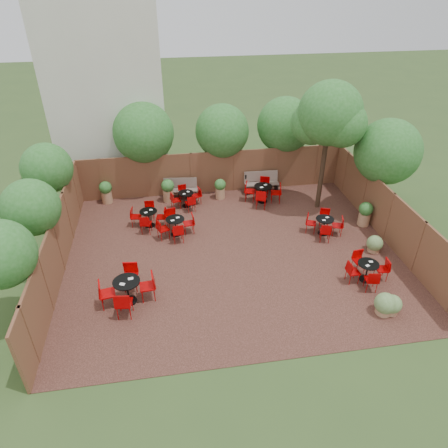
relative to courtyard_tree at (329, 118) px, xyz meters
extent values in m
plane|color=#354F23|center=(-4.31, -2.82, -4.01)|extent=(80.00, 80.00, 0.00)
cube|color=#331B14|center=(-4.31, -2.82, -4.00)|extent=(12.00, 10.00, 0.02)
cube|color=brown|center=(-4.31, 2.18, -3.01)|extent=(12.00, 0.08, 2.00)
cube|color=brown|center=(-10.31, -2.82, -3.01)|extent=(0.08, 10.00, 2.00)
cube|color=brown|center=(1.69, -2.82, -3.01)|extent=(0.08, 10.00, 2.00)
cube|color=beige|center=(-8.81, 5.18, -0.01)|extent=(5.00, 4.00, 8.00)
sphere|color=#266520|center=(-10.91, 0.18, -1.44)|extent=(1.91, 1.91, 1.91)
sphere|color=#266520|center=(-10.81, -2.82, -1.46)|extent=(1.83, 1.83, 1.83)
sphere|color=#266520|center=(-11.01, -5.32, -1.45)|extent=(1.88, 1.88, 1.88)
sphere|color=#266520|center=(-7.31, 2.88, -1.21)|extent=(2.68, 2.68, 2.68)
sphere|color=#266520|center=(-3.81, 2.78, -1.28)|extent=(2.43, 2.43, 2.43)
sphere|color=#266520|center=(-0.81, 2.98, -1.23)|extent=(2.60, 2.60, 2.60)
sphere|color=#266520|center=(2.29, -0.82, -1.23)|extent=(2.62, 2.62, 2.62)
cylinder|color=black|center=(0.01, 0.01, -1.80)|extent=(0.20, 0.20, 4.39)
sphere|color=#266520|center=(0.01, 0.01, 0.18)|extent=(2.53, 2.53, 2.53)
sphere|color=#266520|center=(-0.49, 0.41, -0.31)|extent=(1.77, 1.77, 1.77)
sphere|color=#266520|center=(0.41, -0.39, -0.13)|extent=(1.85, 1.85, 1.85)
cube|color=brown|center=(-5.88, 1.73, -3.56)|extent=(1.54, 0.60, 0.05)
cube|color=brown|center=(-5.88, 1.93, -3.29)|extent=(1.51, 0.26, 0.45)
cube|color=black|center=(-6.56, 1.73, -3.79)|extent=(0.11, 0.45, 0.40)
cube|color=black|center=(-5.19, 1.73, -3.79)|extent=(0.11, 0.45, 0.40)
cube|color=brown|center=(-2.12, 1.73, -3.54)|extent=(1.60, 0.51, 0.05)
cube|color=brown|center=(-2.12, 1.94, -3.25)|extent=(1.59, 0.15, 0.48)
cube|color=black|center=(-2.84, 1.73, -3.78)|extent=(0.07, 0.48, 0.42)
cube|color=black|center=(-1.40, 1.73, -3.78)|extent=(0.07, 0.48, 0.42)
cylinder|color=black|center=(-0.14, -5.03, -3.98)|extent=(0.40, 0.40, 0.03)
cylinder|color=black|center=(-0.14, -5.03, -3.65)|extent=(0.05, 0.05, 0.64)
cylinder|color=black|center=(-0.14, -5.03, -3.32)|extent=(0.70, 0.70, 0.03)
cube|color=white|center=(-0.03, -4.96, -3.30)|extent=(0.13, 0.10, 0.01)
cube|color=white|center=(-0.23, -5.14, -3.30)|extent=(0.13, 0.10, 0.01)
cylinder|color=black|center=(-2.28, 0.84, -3.98)|extent=(0.46, 0.46, 0.03)
cylinder|color=black|center=(-2.28, 0.84, -3.60)|extent=(0.05, 0.05, 0.73)
cylinder|color=black|center=(-2.28, 0.84, -3.23)|extent=(0.80, 0.80, 0.03)
cube|color=white|center=(-2.15, 0.93, -3.20)|extent=(0.17, 0.13, 0.02)
cube|color=white|center=(-2.38, 0.72, -3.20)|extent=(0.17, 0.13, 0.02)
cylinder|color=black|center=(-7.98, -4.85, -3.98)|extent=(0.49, 0.49, 0.03)
cylinder|color=black|center=(-7.98, -4.85, -3.58)|extent=(0.06, 0.06, 0.78)
cylinder|color=black|center=(-7.98, -4.85, -3.18)|extent=(0.84, 0.84, 0.03)
cube|color=white|center=(-7.85, -4.76, -3.16)|extent=(0.16, 0.12, 0.02)
cube|color=white|center=(-8.09, -4.98, -3.16)|extent=(0.16, 0.12, 0.02)
cylinder|color=black|center=(-7.32, -0.42, -3.98)|extent=(0.41, 0.41, 0.03)
cylinder|color=black|center=(-7.32, -0.42, -3.65)|extent=(0.05, 0.05, 0.65)
cylinder|color=black|center=(-7.32, -0.42, -3.31)|extent=(0.71, 0.71, 0.03)
cube|color=white|center=(-7.21, -0.34, -3.29)|extent=(0.14, 0.11, 0.01)
cube|color=white|center=(-7.41, -0.53, -3.29)|extent=(0.14, 0.11, 0.01)
cylinder|color=black|center=(-6.30, -1.23, -3.98)|extent=(0.42, 0.42, 0.03)
cylinder|color=black|center=(-6.30, -1.23, -3.64)|extent=(0.05, 0.05, 0.67)
cylinder|color=black|center=(-6.30, -1.23, -3.29)|extent=(0.73, 0.73, 0.03)
cube|color=white|center=(-6.18, -1.16, -3.27)|extent=(0.15, 0.13, 0.01)
cube|color=white|center=(-6.39, -1.35, -3.27)|extent=(0.15, 0.13, 0.01)
cylinder|color=black|center=(-0.52, -2.10, -3.98)|extent=(0.41, 0.41, 0.03)
cylinder|color=black|center=(-0.52, -2.10, -3.65)|extent=(0.05, 0.05, 0.64)
cylinder|color=black|center=(-0.52, -2.10, -3.32)|extent=(0.70, 0.70, 0.03)
cube|color=white|center=(-0.41, -2.03, -3.30)|extent=(0.15, 0.13, 0.01)
cube|color=white|center=(-0.62, -2.21, -3.30)|extent=(0.15, 0.13, 0.01)
cylinder|color=black|center=(-5.70, 0.98, -3.98)|extent=(0.39, 0.39, 0.03)
cylinder|color=black|center=(-5.70, 0.98, -3.67)|extent=(0.04, 0.04, 0.62)
cylinder|color=black|center=(-5.70, 0.98, -3.35)|extent=(0.67, 0.67, 0.03)
cube|color=white|center=(-5.60, 1.05, -3.33)|extent=(0.15, 0.13, 0.01)
cube|color=white|center=(-5.79, 0.88, -3.33)|extent=(0.15, 0.13, 0.01)
cylinder|color=#A67753|center=(-6.46, 1.59, -3.72)|extent=(0.48, 0.48, 0.55)
sphere|color=#266520|center=(-6.46, 1.59, -3.23)|extent=(0.57, 0.57, 0.57)
cylinder|color=#A67753|center=(-4.11, 1.49, -3.75)|extent=(0.43, 0.43, 0.49)
sphere|color=#266520|center=(-4.11, 1.49, -3.31)|extent=(0.51, 0.51, 0.51)
cylinder|color=#A67753|center=(-9.18, 1.88, -3.73)|extent=(0.46, 0.46, 0.53)
sphere|color=#266520|center=(-9.18, 1.88, -3.25)|extent=(0.56, 0.56, 0.56)
cylinder|color=#A67753|center=(1.34, -1.73, -3.73)|extent=(0.47, 0.47, 0.53)
sphere|color=#266520|center=(1.34, -1.73, -3.25)|extent=(0.56, 0.56, 0.56)
cylinder|color=#A67753|center=(-0.31, -6.59, -3.88)|extent=(0.48, 0.48, 0.22)
sphere|color=#5B7E41|center=(-0.31, -6.59, -3.61)|extent=(0.66, 0.66, 0.66)
cylinder|color=#A67753|center=(-0.08, -6.60, -3.90)|extent=(0.42, 0.42, 0.19)
sphere|color=#5B7E41|center=(-0.08, -6.60, -3.66)|extent=(0.58, 0.58, 0.58)
cylinder|color=#A67753|center=(0.90, -3.52, -3.89)|extent=(0.43, 0.43, 0.20)
sphere|color=#5B7E41|center=(0.90, -3.52, -3.65)|extent=(0.59, 0.59, 0.59)
camera|label=1|loc=(-6.54, -14.76, 4.91)|focal=32.54mm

